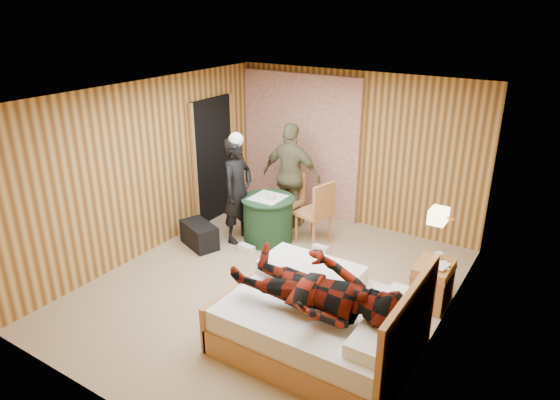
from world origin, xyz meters
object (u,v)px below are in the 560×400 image
Objects in this scene: woman_standing at (238,190)px; man_on_bed at (315,278)px; duffel_bag at (199,235)px; man_at_table at (291,176)px; round_table at (268,219)px; wall_lamp at (439,216)px; chair_far at (290,195)px; nightstand at (432,283)px; bed at (322,321)px; chair_near at (318,209)px.

woman_standing is 0.93× the size of man_on_bed.
duffel_bag is 1.74m from man_at_table.
duffel_bag is 0.39× the size of woman_standing.
man_at_table is at bearing 125.34° from man_on_bed.
man_at_table is (-0.00, 0.68, 0.50)m from round_table.
wall_lamp is 3.66m from duffel_bag.
woman_standing is (-3.11, 0.45, -0.48)m from wall_lamp.
round_table is 0.67m from chair_far.
round_table is 1.27× the size of duffel_bag.
nightstand is 2.87m from chair_far.
round_table is (-1.91, 1.81, 0.06)m from bed.
bed is at bearing -124.73° from wall_lamp.
wall_lamp is 2.34m from chair_near.
chair_near is (-1.96, 0.68, 0.30)m from nightstand.
man_on_bed reaches higher than nightstand.
chair_far is at bearing 158.96° from nightstand.
woman_standing is (0.37, 0.51, 0.64)m from duffel_bag.
woman_standing is (-0.41, -0.21, 0.45)m from round_table.
nightstand is 2.69m from round_table.
woman_standing reaches higher than bed.
duffel_bag is at bearing -120.65° from chair_far.
duffel_bag is (-2.68, 1.10, -0.12)m from bed.
chair_near reaches higher than round_table.
nightstand reaches higher than duffel_bag.
wall_lamp is 1.62m from man_on_bed.
man_at_table reaches higher than bed.
wall_lamp is at bearing -81.56° from nightstand.
duffel_bag is at bearing 143.84° from woman_standing.
chair_far is 3.34m from man_on_bed.
duffel_bag is at bearing -174.27° from nightstand.
chair_near is (-1.21, 2.12, 0.28)m from bed.
bed is at bearing -117.62° from nightstand.
round_table is 0.50× the size of woman_standing.
duffel_bag is (-0.78, -0.72, -0.18)m from round_table.
chair_near reaches higher than duffel_bag.
chair_near is (-2.00, 0.97, -0.71)m from wall_lamp.
chair_near is 1.84m from duffel_bag.
wall_lamp is 0.26× the size of chair_near.
man_on_bed reaches higher than round_table.
duffel_bag is at bearing 153.96° from man_on_bed.
chair_near is 0.57× the size of man_on_bed.
round_table is at bearing 172.01° from nightstand.
wall_lamp is at bearing -27.11° from chair_far.
bed is 1.15× the size of man_at_table.
woman_standing is 0.95× the size of man_at_table.
man_on_bed reaches higher than chair_far.
round_table is 0.80m from chair_near.
wall_lamp reaches higher than bed.
nightstand is at bearing 153.71° from man_at_table.
bed is 3.07× the size of duffel_bag.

